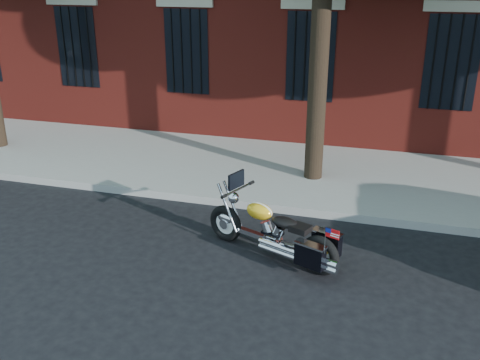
% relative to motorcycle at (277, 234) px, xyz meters
% --- Properties ---
extents(ground, '(120.00, 120.00, 0.00)m').
position_rel_motorcycle_xyz_m(ground, '(-0.46, 0.29, -0.41)').
color(ground, black).
rests_on(ground, ground).
extents(curb, '(40.00, 0.16, 0.15)m').
position_rel_motorcycle_xyz_m(curb, '(-0.46, 1.67, -0.33)').
color(curb, gray).
rests_on(curb, ground).
extents(sidewalk, '(40.00, 3.60, 0.15)m').
position_rel_motorcycle_xyz_m(sidewalk, '(-0.46, 3.55, -0.33)').
color(sidewalk, gray).
rests_on(sidewalk, ground).
extents(motorcycle, '(2.18, 1.25, 1.20)m').
position_rel_motorcycle_xyz_m(motorcycle, '(0.00, 0.00, 0.00)').
color(motorcycle, black).
rests_on(motorcycle, ground).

